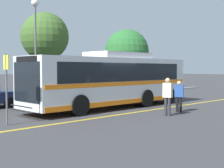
# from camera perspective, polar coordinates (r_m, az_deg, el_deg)

# --- Properties ---
(ground_plane) EXTENTS (220.00, 220.00, 0.00)m
(ground_plane) POSITION_cam_1_polar(r_m,az_deg,el_deg) (17.05, -1.05, -4.58)
(ground_plane) COLOR #38383A
(lane_strip_0) EXTENTS (30.62, 0.20, 0.01)m
(lane_strip_0) POSITION_cam_1_polar(r_m,az_deg,el_deg) (16.14, 5.48, -5.00)
(lane_strip_0) COLOR gold
(lane_strip_0) RESTS_ON ground_plane
(curb_strip) EXTENTS (38.62, 0.36, 0.15)m
(curb_strip) POSITION_cam_1_polar(r_m,az_deg,el_deg) (22.31, -10.87, -2.69)
(curb_strip) COLOR #99999E
(curb_strip) RESTS_ON ground_plane
(transit_bus) EXTENTS (10.96, 2.73, 3.11)m
(transit_bus) POSITION_cam_1_polar(r_m,az_deg,el_deg) (17.52, 0.04, 0.84)
(transit_bus) COLOR silver
(transit_bus) RESTS_ON ground_plane
(pedestrian_0) EXTENTS (0.32, 0.46, 1.77)m
(pedestrian_0) POSITION_cam_1_polar(r_m,az_deg,el_deg) (14.68, 10.13, -1.84)
(pedestrian_0) COLOR #2D2D33
(pedestrian_0) RESTS_ON ground_plane
(pedestrian_1) EXTENTS (0.38, 0.47, 1.58)m
(pedestrian_1) POSITION_cam_1_polar(r_m,az_deg,el_deg) (16.09, 12.16, -1.90)
(pedestrian_1) COLOR black
(pedestrian_1) RESTS_ON ground_plane
(bus_stop_sign) EXTENTS (0.07, 0.40, 2.77)m
(bus_stop_sign) POSITION_cam_1_polar(r_m,az_deg,el_deg) (12.65, -18.75, 0.60)
(bus_stop_sign) COLOR #59595E
(bus_stop_sign) RESTS_ON ground_plane
(street_lamp) EXTENTS (0.53, 0.53, 7.11)m
(street_lamp) POSITION_cam_1_polar(r_m,az_deg,el_deg) (23.03, -13.85, 10.21)
(street_lamp) COLOR #59595E
(street_lamp) RESTS_ON ground_plane
(tree_0) EXTENTS (4.58, 4.58, 6.27)m
(tree_0) POSITION_cam_1_polar(r_m,az_deg,el_deg) (32.48, 2.71, 5.94)
(tree_0) COLOR #513823
(tree_0) RESTS_ON ground_plane
(tree_2) EXTENTS (3.96, 3.96, 6.85)m
(tree_2) POSITION_cam_1_polar(r_m,az_deg,el_deg) (26.65, -12.17, 8.48)
(tree_2) COLOR #513823
(tree_2) RESTS_ON ground_plane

